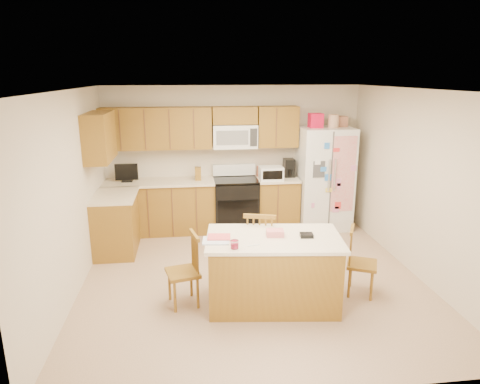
{
  "coord_description": "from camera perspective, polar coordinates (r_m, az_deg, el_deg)",
  "views": [
    {
      "loc": [
        -0.83,
        -5.25,
        2.68
      ],
      "look_at": [
        -0.12,
        0.35,
        1.12
      ],
      "focal_mm": 32.0,
      "sensor_mm": 36.0,
      "label": 1
    }
  ],
  "objects": [
    {
      "name": "ground",
      "position": [
        5.95,
        1.62,
        -11.33
      ],
      "size": [
        4.5,
        4.5,
        0.0
      ],
      "primitive_type": "plane",
      "color": "#937559",
      "rests_on": "ground"
    },
    {
      "name": "room_shell",
      "position": [
        5.46,
        1.73,
        2.3
      ],
      "size": [
        4.6,
        4.6,
        2.52
      ],
      "color": "beige",
      "rests_on": "ground"
    },
    {
      "name": "cabinetry",
      "position": [
        7.26,
        -8.18,
        1.2
      ],
      "size": [
        3.36,
        1.56,
        2.15
      ],
      "color": "olive",
      "rests_on": "ground"
    },
    {
      "name": "stove",
      "position": [
        7.56,
        -0.58,
        -1.53
      ],
      "size": [
        0.76,
        0.65,
        1.13
      ],
      "color": "black",
      "rests_on": "ground"
    },
    {
      "name": "refrigerator",
      "position": [
        7.72,
        11.13,
        1.97
      ],
      "size": [
        0.9,
        0.79,
        2.04
      ],
      "color": "white",
      "rests_on": "ground"
    },
    {
      "name": "island",
      "position": [
        5.17,
        4.43,
        -10.36
      ],
      "size": [
        1.67,
        1.09,
        0.95
      ],
      "color": "olive",
      "rests_on": "ground"
    },
    {
      "name": "windsor_chair_left",
      "position": [
        5.2,
        -7.39,
        -10.5
      ],
      "size": [
        0.44,
        0.46,
        0.88
      ],
      "color": "olive",
      "rests_on": "ground"
    },
    {
      "name": "windsor_chair_back",
      "position": [
        5.65,
        2.73,
        -7.61
      ],
      "size": [
        0.52,
        0.51,
        1.0
      ],
      "color": "olive",
      "rests_on": "ground"
    },
    {
      "name": "windsor_chair_right",
      "position": [
        5.59,
        15.73,
        -9.15
      ],
      "size": [
        0.48,
        0.48,
        0.86
      ],
      "color": "olive",
      "rests_on": "ground"
    }
  ]
}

